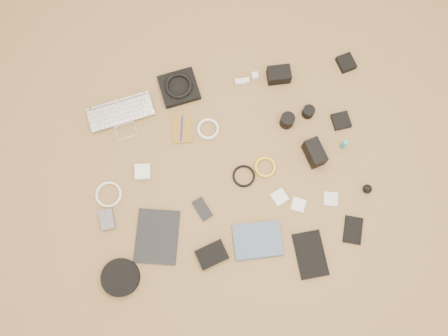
{
  "coord_description": "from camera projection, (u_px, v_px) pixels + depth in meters",
  "views": [
    {
      "loc": [
        -0.09,
        -0.5,
        2.12
      ],
      "look_at": [
        -0.02,
        0.01,
        0.02
      ],
      "focal_mm": 35.0,
      "sensor_mm": 36.0,
      "label": 1
    }
  ],
  "objects": [
    {
      "name": "headphone_case",
      "position": [
        121.0,
        277.0,
        2.04
      ],
      "size": [
        0.22,
        0.22,
        0.05
      ],
      "primitive_type": "cylinder",
      "rotation": [
        0.0,
        0.0,
        -0.3
      ],
      "color": "black",
      "rests_on": "ground"
    },
    {
      "name": "phone",
      "position": [
        202.0,
        209.0,
        2.13
      ],
      "size": [
        0.1,
        0.13,
        0.01
      ],
      "primitive_type": "cube",
      "rotation": [
        0.0,
        0.0,
        0.42
      ],
      "color": "black",
      "rests_on": "ground"
    },
    {
      "name": "cable_yellow",
      "position": [
        265.0,
        167.0,
        2.18
      ],
      "size": [
        0.12,
        0.12,
        0.01
      ],
      "primitive_type": "torus",
      "rotation": [
        0.0,
        0.0,
        -0.14
      ],
      "color": "yellow",
      "rests_on": "ground"
    },
    {
      "name": "filter_case_left",
      "position": [
        279.0,
        197.0,
        2.15
      ],
      "size": [
        0.09,
        0.09,
        0.01
      ],
      "primitive_type": "cube",
      "rotation": [
        0.0,
        0.0,
        0.41
      ],
      "color": "silver",
      "rests_on": "ground"
    },
    {
      "name": "headphone_pouch",
      "position": [
        179.0,
        88.0,
        2.28
      ],
      "size": [
        0.22,
        0.21,
        0.03
      ],
      "primitive_type": "cube",
      "rotation": [
        0.0,
        0.0,
        0.16
      ],
      "color": "black",
      "rests_on": "ground"
    },
    {
      "name": "charger_a",
      "position": [
        238.0,
        82.0,
        2.29
      ],
      "size": [
        0.03,
        0.03,
        0.03
      ],
      "primitive_type": "cube",
      "rotation": [
        0.0,
        0.0,
        -0.04
      ],
      "color": "silver",
      "rests_on": "ground"
    },
    {
      "name": "air_blower",
      "position": [
        367.0,
        189.0,
        2.14
      ],
      "size": [
        0.06,
        0.06,
        0.05
      ],
      "primitive_type": "sphere",
      "rotation": [
        0.0,
        0.0,
        -0.38
      ],
      "color": "black",
      "rests_on": "ground"
    },
    {
      "name": "charger_b",
      "position": [
        247.0,
        81.0,
        2.29
      ],
      "size": [
        0.03,
        0.03,
        0.02
      ],
      "primitive_type": "cube",
      "rotation": [
        0.0,
        0.0,
        -0.21
      ],
      "color": "silver",
      "rests_on": "ground"
    },
    {
      "name": "cable_white_b",
      "position": [
        109.0,
        195.0,
        2.15
      ],
      "size": [
        0.17,
        0.17,
        0.01
      ],
      "primitive_type": "torus",
      "rotation": [
        0.0,
        0.0,
        0.43
      ],
      "color": "white",
      "rests_on": "ground"
    },
    {
      "name": "laptop",
      "position": [
        123.0,
        121.0,
        2.24
      ],
      "size": [
        0.37,
        0.29,
        0.03
      ],
      "primitive_type": "imported",
      "rotation": [
        0.0,
        0.0,
        0.17
      ],
      "color": "silver",
      "rests_on": "ground"
    },
    {
      "name": "card_reader",
      "position": [
        341.0,
        121.0,
        2.24
      ],
      "size": [
        0.1,
        0.1,
        0.02
      ],
      "primitive_type": "cube",
      "rotation": [
        0.0,
        0.0,
        0.1
      ],
      "color": "black",
      "rests_on": "ground"
    },
    {
      "name": "tablet",
      "position": [
        157.0,
        236.0,
        2.1
      ],
      "size": [
        0.25,
        0.3,
        0.01
      ],
      "primitive_type": "cube",
      "rotation": [
        0.0,
        0.0,
        -0.2
      ],
      "color": "black",
      "rests_on": "ground"
    },
    {
      "name": "filter_case_mid",
      "position": [
        298.0,
        205.0,
        2.14
      ],
      "size": [
        0.09,
        0.09,
        0.01
      ],
      "primitive_type": "cube",
      "rotation": [
        0.0,
        0.0,
        -0.43
      ],
      "color": "silver",
      "rests_on": "ground"
    },
    {
      "name": "paperback",
      "position": [
        260.0,
        258.0,
        2.07
      ],
      "size": [
        0.23,
        0.17,
        0.02
      ],
      "primitive_type": "imported",
      "rotation": [
        0.0,
        0.0,
        1.55
      ],
      "color": "#435671",
      "rests_on": "ground"
    },
    {
      "name": "notebook_olive",
      "position": [
        182.0,
        129.0,
        2.23
      ],
      "size": [
        0.1,
        0.16,
        0.01
      ],
      "primitive_type": "cube",
      "rotation": [
        0.0,
        0.0,
        -0.03
      ],
      "color": "brown",
      "rests_on": "ground"
    },
    {
      "name": "power_brick",
      "position": [
        143.0,
        172.0,
        2.17
      ],
      "size": [
        0.08,
        0.08,
        0.03
      ],
      "primitive_type": "cube",
      "rotation": [
        0.0,
        0.0,
        -0.09
      ],
      "color": "silver",
      "rests_on": "ground"
    },
    {
      "name": "pen_blue",
      "position": [
        182.0,
        128.0,
        2.23
      ],
      "size": [
        0.03,
        0.13,
        0.01
      ],
      "primitive_type": "cylinder",
      "rotation": [
        1.57,
        0.0,
        -0.17
      ],
      "color": "#122296",
      "rests_on": "notebook_olive"
    },
    {
      "name": "notebook_black_a",
      "position": [
        310.0,
        254.0,
        2.08
      ],
      "size": [
        0.14,
        0.22,
        0.02
      ],
      "primitive_type": "cube",
      "rotation": [
        0.0,
        0.0,
        0.05
      ],
      "color": "black",
      "rests_on": "ground"
    },
    {
      "name": "room_shell",
      "position": [
        232.0,
        41.0,
        0.97
      ],
      "size": [
        4.04,
        4.04,
        2.58
      ],
      "color": "olive",
      "rests_on": "ground"
    },
    {
      "name": "battery_charger",
      "position": [
        107.0,
        220.0,
        2.11
      ],
      "size": [
        0.08,
        0.11,
        0.03
      ],
      "primitive_type": "cube",
      "rotation": [
        0.0,
        0.0,
        0.11
      ],
      "color": "#58585D",
      "rests_on": "ground"
    },
    {
      "name": "flash",
      "position": [
        315.0,
        153.0,
        2.16
      ],
      "size": [
        0.1,
        0.14,
        0.1
      ],
      "primitive_type": "cube",
      "rotation": [
        0.0,
        0.0,
        0.26
      ],
      "color": "black",
      "rests_on": "ground"
    },
    {
      "name": "lens_a",
      "position": [
        287.0,
        120.0,
        2.21
      ],
      "size": [
        0.08,
        0.08,
        0.08
      ],
      "primitive_type": "cylinder",
      "rotation": [
        0.0,
        0.0,
        -0.18
      ],
      "color": "black",
      "rests_on": "ground"
    },
    {
      "name": "filter_case_right",
      "position": [
        331.0,
        199.0,
        2.15
      ],
      "size": [
        0.08,
        0.08,
        0.01
      ],
      "primitive_type": "cube",
      "rotation": [
        0.0,
        0.0,
        -0.23
      ],
      "color": "silver",
      "rests_on": "ground"
    },
    {
      "name": "cable_white_a",
      "position": [
        208.0,
        129.0,
        2.23
      ],
      "size": [
        0.12,
        0.12,
        0.01
      ],
      "primitive_type": "torus",
      "rotation": [
        0.0,
        0.0,
        -0.05
      ],
      "color": "white",
      "rests_on": "ground"
    },
    {
      "name": "cable_black",
      "position": [
        244.0,
        176.0,
        2.17
      ],
      "size": [
        0.14,
        0.14,
        0.01
      ],
      "primitive_type": "torus",
      "rotation": [
        0.0,
        0.0,
        0.26
      ],
      "color": "black",
      "rests_on": "ground"
    },
    {
      "name": "charger_c",
      "position": [
        255.0,
        76.0,
        2.29
      ],
      "size": [
        0.04,
        0.04,
        0.03
      ],
      "primitive_type": "cube",
      "rotation": [
        0.0,
        0.0,
        0.04
      ],
      "color": "silver",
      "rests_on": "ground"
    },
    {
      "name": "lens_pouch",
      "position": [
        346.0,
        63.0,
        2.31
      ],
      "size": [
        0.1,
        0.11,
        0.03
      ],
      "primitive_type": "cube",
      "rotation": [
        0.0,
        0.0,
        0.25
      ],
      "color": "black",
      "rests_on": "ground"
    },
    {
      "name": "headphones",
      "position": [
        179.0,
        86.0,
        2.25
      ],
      "size": [
        0.15,
        0.15,
        0.02
      ],
      "primitive_type": "torus",
      "rotation": [
        0.0,
        0.0,
        -0.03
      ],
      "color": "black",
      "rests_on": "headphone_pouch"
    },
    {
      "name": "charger_d",
      "position": [
        243.0,
        82.0,
        2.29
      ],
      "size": [
        0.03,
        0.03,
        0.03
      ],
      "primitive_type": "cube",
      "rotation": [
        0.0,
        0.0,
        -0.1
      ],
      "color": "silver",
      "rests_on": "ground"
    },
    {
      "name": "lens_b",
      "position": [
        308.0,
        112.0,
        2.23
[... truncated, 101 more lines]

